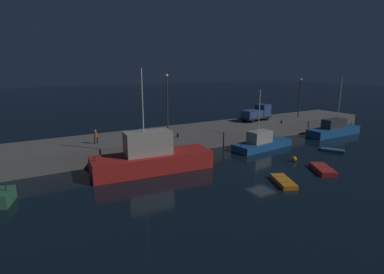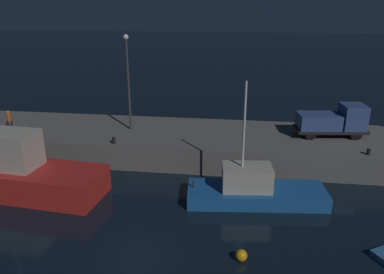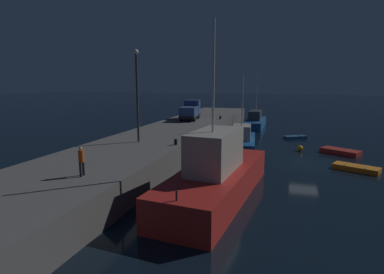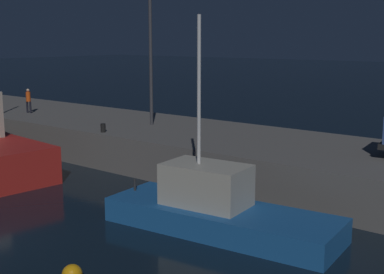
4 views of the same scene
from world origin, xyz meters
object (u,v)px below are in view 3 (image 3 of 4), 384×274
object	(u,v)px
dinghy_orange_near	(340,151)
utility_truck	(190,110)
rowboat_white_mid	(356,168)
bollard_west	(176,142)
lamp_post_east	(213,89)
bollard_east	(220,118)
fishing_trawler_red	(255,121)
mooring_buoy_near	(300,148)
dockworker	(81,159)
dinghy_red_small	(295,137)
fishing_boat_blue	(216,175)
lamp_post_west	(137,89)
fishing_boat_orange	(242,139)

from	to	relation	value
dinghy_orange_near	utility_truck	xyz separation A→B (m)	(7.26, 18.62, 3.11)
rowboat_white_mid	bollard_west	bearing A→B (deg)	104.40
lamp_post_east	bollard_east	world-z (taller)	lamp_post_east
fishing_trawler_red	bollard_east	world-z (taller)	fishing_trawler_red
rowboat_white_mid	mooring_buoy_near	size ratio (longest dim) A/B	6.16
utility_truck	dockworker	distance (m)	27.50
dinghy_red_small	bollard_west	distance (m)	20.74
fishing_boat_blue	rowboat_white_mid	world-z (taller)	fishing_boat_blue
lamp_post_west	lamp_post_east	distance (m)	26.01
dockworker	utility_truck	bearing A→B (deg)	4.50
fishing_boat_blue	rowboat_white_mid	bearing A→B (deg)	-45.84
dinghy_orange_near	dockworker	world-z (taller)	dockworker
fishing_boat_orange	dinghy_orange_near	xyz separation A→B (m)	(-0.75, -10.36, -0.60)
lamp_post_east	utility_truck	distance (m)	9.42
bollard_east	fishing_boat_orange	bearing A→B (deg)	-152.32
mooring_buoy_near	utility_truck	bearing A→B (deg)	63.81
fishing_boat_blue	fishing_boat_orange	world-z (taller)	fishing_boat_blue
dinghy_red_small	lamp_post_east	world-z (taller)	lamp_post_east
lamp_post_west	bollard_east	bearing A→B (deg)	-10.23
fishing_boat_orange	dockworker	distance (m)	21.89
utility_truck	bollard_west	xyz separation A→B (m)	(-17.40, -4.18, -1.06)
mooring_buoy_near	fishing_boat_orange	bearing A→B (deg)	83.82
fishing_boat_orange	bollard_west	world-z (taller)	fishing_boat_orange
mooring_buoy_near	lamp_post_west	size ratio (longest dim) A/B	0.08
fishing_trawler_red	bollard_west	world-z (taller)	fishing_trawler_red
fishing_boat_blue	utility_truck	world-z (taller)	fishing_boat_blue
fishing_boat_orange	lamp_post_east	distance (m)	17.80
fishing_boat_blue	dockworker	bearing A→B (deg)	121.30
fishing_boat_blue	bollard_west	distance (m)	7.64
fishing_boat_orange	dinghy_red_small	world-z (taller)	fishing_boat_orange
lamp_post_west	rowboat_white_mid	bearing A→B (deg)	-79.28
mooring_buoy_near	dockworker	world-z (taller)	dockworker
rowboat_white_mid	fishing_trawler_red	bearing A→B (deg)	25.20
utility_truck	bollard_west	bearing A→B (deg)	-166.49
lamp_post_west	dockworker	world-z (taller)	lamp_post_west
fishing_boat_blue	mooring_buoy_near	size ratio (longest dim) A/B	21.43
fishing_trawler_red	dinghy_orange_near	size ratio (longest dim) A/B	2.56
fishing_trawler_red	fishing_boat_blue	world-z (taller)	fishing_boat_blue
fishing_boat_orange	bollard_east	xyz separation A→B (m)	(8.27, 4.34, 1.43)
fishing_boat_orange	mooring_buoy_near	world-z (taller)	fishing_boat_orange
bollard_east	dinghy_orange_near	bearing A→B (deg)	-121.55
fishing_boat_orange	utility_truck	xyz separation A→B (m)	(6.51, 8.26, 2.51)
bollard_west	bollard_east	size ratio (longest dim) A/B	1.08
dinghy_red_small	utility_truck	distance (m)	14.63
lamp_post_east	utility_truck	bearing A→B (deg)	172.73
mooring_buoy_near	fishing_boat_blue	bearing A→B (deg)	160.83
fishing_trawler_red	utility_truck	size ratio (longest dim) A/B	1.74
mooring_buoy_near	utility_truck	size ratio (longest dim) A/B	0.10
mooring_buoy_near	lamp_post_east	size ratio (longest dim) A/B	0.09
fishing_boat_blue	dinghy_orange_near	bearing A→B (deg)	-30.91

